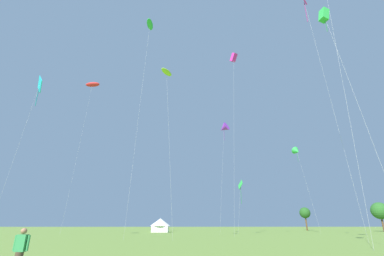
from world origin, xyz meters
TOP-DOWN VIEW (x-y plane):
  - kite_green_diamond at (10.95, 54.40)m, footprint 1.58×2.18m
  - kite_green_box at (12.51, 17.06)m, footprint 2.18×2.17m
  - kite_red_parafoil at (-23.03, 53.07)m, footprint 3.60×2.16m
  - kite_lime_parafoil at (-3.89, 32.33)m, footprint 2.62×2.60m
  - kite_green_delta at (24.13, 54.25)m, footprint 3.29×2.37m
  - kite_green_parafoil at (-7.56, 36.01)m, footprint 1.84×3.56m
  - kite_magenta_diamond at (16.78, 27.49)m, footprint 2.39×2.14m
  - kite_purple_delta at (8.11, 55.79)m, footprint 3.56×3.26m
  - kite_cyan_diamond at (-25.59, 37.11)m, footprint 2.23×3.55m
  - kite_magenta_box at (8.47, 41.33)m, footprint 2.60×2.04m
  - person_spectator at (-6.99, 7.70)m, footprint 0.57×0.28m
  - festival_tent_right at (-6.86, 65.37)m, footprint 4.84×4.84m
  - tree_distant_left at (50.89, 69.53)m, footprint 4.34×4.34m
  - tree_distant_right at (36.03, 81.89)m, footprint 3.22×3.22m

SIDE VIEW (x-z plane):
  - person_spectator at x=-6.99m, z-range -0.02..1.71m
  - festival_tent_right at x=-6.86m, z-range 0.17..3.32m
  - tree_distant_right at x=36.03m, z-range 1.68..8.42m
  - tree_distant_left at x=50.89m, z-range 1.48..8.83m
  - kite_green_diamond at x=10.95m, z-range 4.14..15.06m
  - kite_green_delta at x=24.13m, z-range 8.11..26.47m
  - kite_green_box at x=12.51m, z-range 10.05..31.82m
  - kite_purple_delta at x=8.11m, z-range 10.91..35.48m
  - kite_lime_parafoil at x=-3.89m, z-range 11.66..35.85m
  - kite_cyan_diamond at x=-25.59m, z-range 10.98..36.63m
  - kite_magenta_box at x=8.47m, z-range 15.87..49.68m
  - kite_red_parafoil at x=-23.03m, z-range 16.10..49.71m
  - kite_magenta_diamond at x=16.78m, z-range 15.58..50.63m
  - kite_green_parafoil at x=-7.56m, z-range 17.70..54.14m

